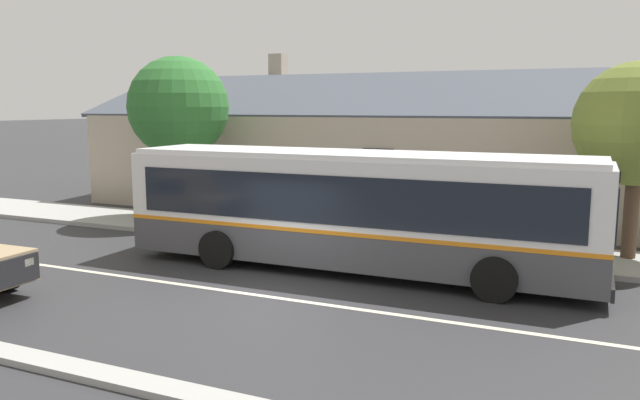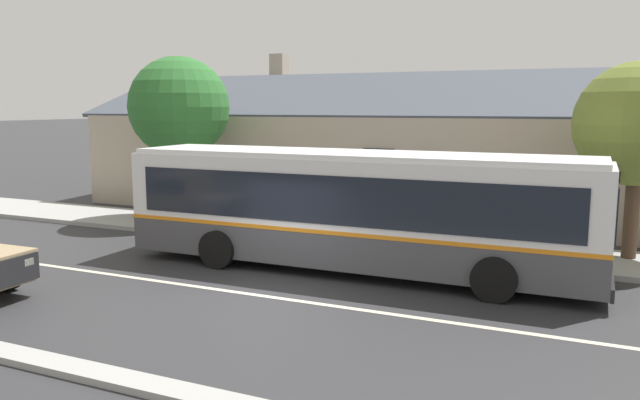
{
  "view_description": "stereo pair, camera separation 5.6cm",
  "coord_description": "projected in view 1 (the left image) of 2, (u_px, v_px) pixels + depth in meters",
  "views": [
    {
      "loc": [
        6.72,
        -11.7,
        4.19
      ],
      "look_at": [
        -0.02,
        3.39,
        1.69
      ],
      "focal_mm": 35.0,
      "sensor_mm": 36.0,
      "label": 1
    },
    {
      "loc": [
        6.77,
        -11.68,
        4.19
      ],
      "look_at": [
        -0.02,
        3.39,
        1.69
      ],
      "focal_mm": 35.0,
      "sensor_mm": 36.0,
      "label": 2
    }
  ],
  "objects": [
    {
      "name": "street_tree_primary",
      "position": [
        638.0,
        125.0,
        16.25
      ],
      "size": [
        3.27,
        3.27,
        5.36
      ],
      "color": "#4C3828",
      "rests_on": "ground"
    },
    {
      "name": "transit_bus",
      "position": [
        354.0,
        207.0,
        15.81
      ],
      "size": [
        12.08,
        2.83,
        3.04
      ],
      "color": "#47474C",
      "rests_on": "ground"
    },
    {
      "name": "bench_by_building",
      "position": [
        219.0,
        215.0,
        20.84
      ],
      "size": [
        1.74,
        0.51,
        0.94
      ],
      "color": "brown",
      "rests_on": "sidewalk_far"
    },
    {
      "name": "lane_divider_stripe",
      "position": [
        259.0,
        295.0,
        13.9
      ],
      "size": [
        60.0,
        0.16,
        0.01
      ],
      "primitive_type": "cube",
      "color": "beige",
      "rests_on": "ground"
    },
    {
      "name": "curb_near",
      "position": [
        106.0,
        376.0,
        9.61
      ],
      "size": [
        60.0,
        0.5,
        0.12
      ],
      "primitive_type": "cube",
      "color": "#9E9E99",
      "rests_on": "ground"
    },
    {
      "name": "ground_plane",
      "position": [
        259.0,
        295.0,
        13.9
      ],
      "size": [
        300.0,
        300.0,
        0.0
      ],
      "primitive_type": "plane",
      "color": "#2D2D30"
    },
    {
      "name": "street_tree_secondary",
      "position": [
        179.0,
        110.0,
        22.27
      ],
      "size": [
        3.58,
        3.58,
        5.95
      ],
      "color": "#4C3828",
      "rests_on": "ground"
    },
    {
      "name": "sidewalk_far",
      "position": [
        355.0,
        240.0,
        19.31
      ],
      "size": [
        60.0,
        3.0,
        0.15
      ],
      "primitive_type": "cube",
      "color": "#9E9E99",
      "rests_on": "ground"
    },
    {
      "name": "community_building",
      "position": [
        418.0,
        158.0,
        26.42
      ],
      "size": [
        26.91,
        10.7,
        6.63
      ],
      "color": "tan",
      "rests_on": "ground"
    },
    {
      "name": "bench_down_street",
      "position": [
        357.0,
        225.0,
        19.15
      ],
      "size": [
        1.72,
        0.51,
        0.94
      ],
      "color": "brown",
      "rests_on": "sidewalk_far"
    }
  ]
}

